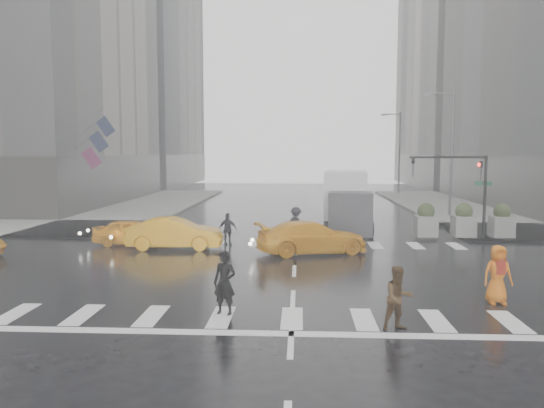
# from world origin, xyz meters

# --- Properties ---
(ground) EXTENTS (120.00, 120.00, 0.00)m
(ground) POSITION_xyz_m (0.00, 0.00, 0.00)
(ground) COLOR black
(ground) RESTS_ON ground
(sidewalk_nw) EXTENTS (35.00, 35.00, 0.15)m
(sidewalk_nw) POSITION_xyz_m (-19.50, 17.50, 0.07)
(sidewalk_nw) COLOR slate
(sidewalk_nw) RESTS_ON ground
(building_nw_far) EXTENTS (26.05, 26.05, 44.00)m
(building_nw_far) POSITION_xyz_m (-29.00, 56.00, 20.19)
(building_nw_far) COLOR #5B5954
(building_nw_far) RESTS_ON ground
(building_ne_far) EXTENTS (26.05, 26.05, 36.00)m
(building_ne_far) POSITION_xyz_m (29.00, 56.00, 16.27)
(building_ne_far) COLOR #9E988A
(building_ne_far) RESTS_ON ground
(road_markings) EXTENTS (18.00, 48.00, 0.01)m
(road_markings) POSITION_xyz_m (0.00, 0.00, 0.01)
(road_markings) COLOR silver
(road_markings) RESTS_ON ground
(traffic_signal_pole) EXTENTS (4.45, 0.42, 4.50)m
(traffic_signal_pole) POSITION_xyz_m (9.01, 8.01, 3.22)
(traffic_signal_pole) COLOR black
(traffic_signal_pole) RESTS_ON ground
(street_lamp_near) EXTENTS (2.15, 0.22, 9.00)m
(street_lamp_near) POSITION_xyz_m (10.87, 18.00, 4.95)
(street_lamp_near) COLOR #59595B
(street_lamp_near) RESTS_ON ground
(street_lamp_far) EXTENTS (2.15, 0.22, 9.00)m
(street_lamp_far) POSITION_xyz_m (10.87, 38.00, 4.95)
(street_lamp_far) COLOR #59595B
(street_lamp_far) RESTS_ON ground
(planter_west) EXTENTS (1.10, 1.10, 1.80)m
(planter_west) POSITION_xyz_m (7.00, 8.20, 0.98)
(planter_west) COLOR slate
(planter_west) RESTS_ON ground
(planter_mid) EXTENTS (1.10, 1.10, 1.80)m
(planter_mid) POSITION_xyz_m (9.00, 8.20, 0.98)
(planter_mid) COLOR slate
(planter_mid) RESTS_ON ground
(planter_east) EXTENTS (1.10, 1.10, 1.80)m
(planter_east) POSITION_xyz_m (11.00, 8.20, 0.98)
(planter_east) COLOR slate
(planter_east) RESTS_ON ground
(flag_cluster) EXTENTS (2.87, 3.06, 4.69)m
(flag_cluster) POSITION_xyz_m (-15.08, 18.50, 5.64)
(flag_cluster) COLOR #59595B
(flag_cluster) RESTS_ON ground
(pedestrian_black) EXTENTS (1.18, 1.20, 2.43)m
(pedestrian_black) POSITION_xyz_m (-1.94, -5.73, 1.56)
(pedestrian_black) COLOR black
(pedestrian_black) RESTS_ON ground
(pedestrian_brown) EXTENTS (0.99, 0.88, 1.69)m
(pedestrian_brown) POSITION_xyz_m (2.80, -6.80, 0.85)
(pedestrian_brown) COLOR #3F2B16
(pedestrian_brown) RESTS_ON ground
(pedestrian_orange) EXTENTS (0.92, 0.63, 1.82)m
(pedestrian_orange) POSITION_xyz_m (6.29, -4.18, 0.91)
(pedestrian_orange) COLOR orange
(pedestrian_orange) RESTS_ON ground
(pedestrian_far_a) EXTENTS (1.04, 0.74, 1.62)m
(pedestrian_far_a) POSITION_xyz_m (-3.39, 5.65, 0.81)
(pedestrian_far_a) COLOR black
(pedestrian_far_a) RESTS_ON ground
(pedestrian_far_b) EXTENTS (1.32, 1.14, 1.79)m
(pedestrian_far_b) POSITION_xyz_m (0.00, 7.22, 0.89)
(pedestrian_far_b) COLOR black
(pedestrian_far_b) RESTS_ON ground
(taxi_front) EXTENTS (3.81, 1.55, 1.30)m
(taxi_front) POSITION_xyz_m (-8.21, 5.46, 0.65)
(taxi_front) COLOR #F5A00C
(taxi_front) RESTS_ON ground
(taxi_mid) EXTENTS (4.66, 1.83, 1.51)m
(taxi_mid) POSITION_xyz_m (-5.84, 4.53, 0.76)
(taxi_mid) COLOR #F5A00C
(taxi_mid) RESTS_ON ground
(taxi_rear) EXTENTS (4.95, 3.32, 1.49)m
(taxi_rear) POSITION_xyz_m (0.77, 3.72, 0.75)
(taxi_rear) COLOR #F5A00C
(taxi_rear) RESTS_ON ground
(box_truck) EXTENTS (2.48, 6.61, 3.51)m
(box_truck) POSITION_xyz_m (3.00, 11.08, 1.88)
(box_truck) COLOR silver
(box_truck) RESTS_ON ground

